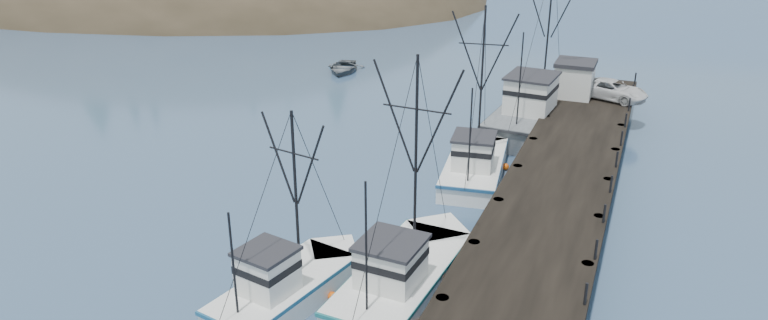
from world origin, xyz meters
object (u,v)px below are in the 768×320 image
pier (561,177)px  motorboat (343,72)px  pickup_truck (612,90)px  trawler_far (475,164)px  trawler_near (405,273)px  work_vessel (536,111)px  trawler_mid (289,286)px  pier_shed (574,78)px

pier → motorboat: 33.42m
pickup_truck → motorboat: size_ratio=1.00×
motorboat → pickup_truck: bearing=-27.0°
trawler_far → motorboat: 27.85m
pickup_truck → motorboat: bearing=94.6°
trawler_near → work_vessel: (1.47, 25.38, 0.41)m
trawler_mid → pickup_truck: (11.18, 31.01, 1.93)m
pickup_truck → trawler_near: bearing=-174.9°
pier → work_vessel: 13.90m
pier → pier_shed: bearing=95.4°
trawler_near → pier: bearing=66.2°
trawler_near → pier_shed: (3.81, 27.80, 2.60)m
trawler_far → work_vessel: work_vessel is taller
trawler_near → trawler_mid: trawler_near is taller
pickup_truck → motorboat: (-26.07, 6.47, -2.75)m
pier_shed → pier: bearing=-84.6°
trawler_mid → pier: bearing=56.9°
trawler_near → trawler_far: 14.14m
pier → trawler_mid: bearing=-123.1°
trawler_near → motorboat: 39.57m
trawler_near → pickup_truck: 28.87m
trawler_mid → trawler_far: (4.11, 17.13, 0.00)m
work_vessel → pier_shed: 4.02m
trawler_far → work_vessel: size_ratio=0.71×
trawler_far → pier_shed: trawler_far is taller
trawler_mid → pickup_truck: trawler_mid is taller
trawler_mid → motorboat: bearing=111.7°
work_vessel → trawler_far: bearing=-99.4°
motorboat → trawler_far: bearing=-60.0°
motorboat → pier: bearing=-55.3°
trawler_near → work_vessel: size_ratio=0.72×
work_vessel → trawler_mid: bearing=-101.9°
pier → pickup_truck: bearing=85.1°
trawler_mid → motorboat: size_ratio=1.70×
pier → work_vessel: size_ratio=2.81×
pier → trawler_mid: 17.96m
pier_shed → pickup_truck: (2.88, 0.22, -0.67)m
pier → trawler_near: (-5.31, -12.03, -0.87)m
trawler_mid → pier_shed: bearing=74.9°
trawler_near → pickup_truck: bearing=76.6°
pier → motorboat: bearing=137.7°
pier_shed → trawler_near: bearing=-97.8°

